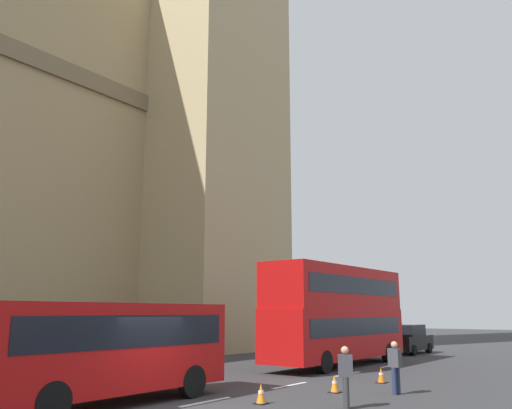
% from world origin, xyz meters
% --- Properties ---
extents(lane_centre_marking, '(29.80, 0.16, 0.01)m').
position_xyz_m(lane_centre_marking, '(1.58, 0.00, 0.01)').
color(lane_centre_marking, silver).
rests_on(lane_centre_marking, ground_plane).
extents(double_decker_bus, '(10.69, 2.54, 4.90)m').
position_xyz_m(double_decker_bus, '(13.71, 2.00, 2.71)').
color(double_decker_bus, '#B20F0F').
rests_on(double_decker_bus, ground_plane).
extents(sedan_lead, '(4.40, 1.86, 1.85)m').
position_xyz_m(sedan_lead, '(23.67, 2.21, 0.91)').
color(sedan_lead, black).
rests_on(sedan_lead, ground_plane).
extents(traffic_cone_west, '(0.36, 0.36, 0.58)m').
position_xyz_m(traffic_cone_west, '(2.30, -1.53, 0.28)').
color(traffic_cone_west, black).
rests_on(traffic_cone_west, ground_plane).
extents(traffic_cone_middle, '(0.36, 0.36, 0.58)m').
position_xyz_m(traffic_cone_middle, '(5.58, -2.19, 0.28)').
color(traffic_cone_middle, black).
rests_on(traffic_cone_middle, ground_plane).
extents(traffic_cone_east, '(0.36, 0.36, 0.58)m').
position_xyz_m(traffic_cone_east, '(8.85, -2.41, 0.28)').
color(traffic_cone_east, black).
rests_on(traffic_cone_east, ground_plane).
extents(pedestrian_near_cones, '(0.41, 0.47, 1.69)m').
position_xyz_m(pedestrian_near_cones, '(3.11, -3.91, 0.91)').
color(pedestrian_near_cones, '#333333').
rests_on(pedestrian_near_cones, ground_plane).
extents(pedestrian_by_kerb, '(0.36, 0.44, 1.69)m').
position_xyz_m(pedestrian_by_kerb, '(6.43, -4.00, 0.91)').
color(pedestrian_by_kerb, '#262D4C').
rests_on(pedestrian_by_kerb, ground_plane).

